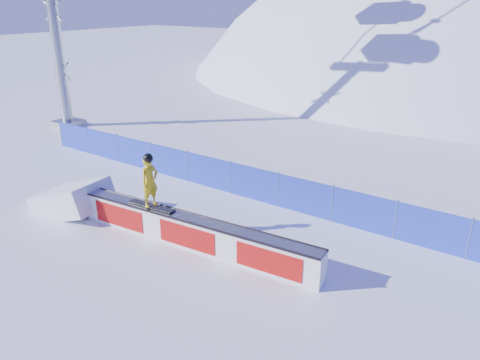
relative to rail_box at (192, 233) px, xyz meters
The scene contains 6 objects.
ground 0.95m from the rail_box, 124.56° to the right, with size 160.00×160.00×0.00m, color white.
snow_hill 45.26m from the rail_box, 90.65° to the left, with size 64.00×64.00×64.00m.
safety_fence 3.85m from the rail_box, 96.99° to the left, with size 22.05×0.05×1.30m.
rail_box is the anchor object (origin of this frame).
snow_ramp 4.95m from the rail_box, behind, with size 2.45×1.63×0.92m, color white, non-canonical shape.
snowboarder 1.93m from the rail_box, behind, with size 1.58×0.59×1.64m.
Camera 1 is at (8.36, -8.15, 6.70)m, focal length 35.00 mm.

